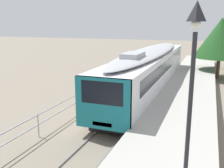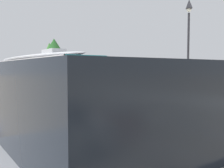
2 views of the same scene
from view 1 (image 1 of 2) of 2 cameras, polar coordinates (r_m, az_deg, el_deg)
name	(u,v)px [view 1 (image 1 of 2)]	position (r m, az deg, el deg)	size (l,w,h in m)	color
ground_plane	(55,131)	(14.75, -12.40, -9.92)	(160.00, 160.00, 0.00)	slate
track_rails	(106,138)	(13.44, -1.36, -11.80)	(3.20, 60.00, 0.14)	slate
commuter_train	(150,67)	(21.77, 8.22, 3.63)	(2.82, 20.54, 3.74)	silver
station_platform	(171,141)	(12.53, 12.86, -12.01)	(3.90, 60.00, 0.90)	#A8A59E
platform_lamp_mid_platform	(193,67)	(6.94, 17.27, 3.57)	(0.34, 0.34, 5.35)	#232328
tree_behind_carpark	(221,38)	(29.31, 22.70, 9.31)	(5.30, 5.30, 6.30)	brown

